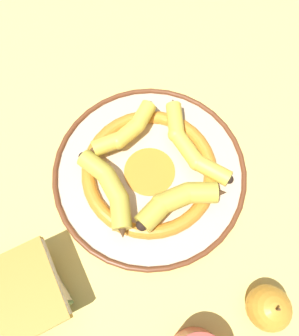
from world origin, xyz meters
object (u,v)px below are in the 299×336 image
decorative_bowl (150,172)px  apple (268,308)px  banana_a (190,144)px  banana_b (178,201)px  banana_c (110,189)px  book_stack (7,302)px  banana_d (125,132)px

decorative_bowl → apple: 0.31m
decorative_bowl → banana_a: 0.10m
apple → banana_b: bearing=-128.4°
banana_c → book_stack: (0.22, -0.12, -0.01)m
banana_a → book_stack: size_ratio=0.71×
book_stack → banana_a: bearing=9.5°
decorative_bowl → banana_d: bearing=-132.8°
decorative_bowl → banana_a: (-0.06, 0.07, 0.04)m
banana_c → apple: bearing=-156.0°
banana_b → apple: size_ratio=1.80×
banana_b → book_stack: 0.33m
banana_b → decorative_bowl: bearing=-76.6°
banana_c → banana_d: (-0.12, -0.00, -0.00)m
book_stack → apple: 0.43m
banana_a → banana_c: size_ratio=1.08×
banana_c → book_stack: book_stack is taller
banana_c → banana_d: bearing=-40.7°
banana_a → apple: 0.31m
banana_b → banana_d: size_ratio=1.06×
book_stack → apple: same height
banana_c → apple: (0.14, 0.30, -0.02)m
banana_c → apple: 0.33m
banana_b → book_stack: book_stack is taller
banana_b → book_stack: bearing=6.9°
decorative_bowl → banana_b: banana_b is taller
banana_b → banana_c: bearing=-33.3°
decorative_bowl → apple: (0.20, 0.24, 0.02)m
banana_d → apple: (0.25, 0.30, -0.02)m
banana_b → banana_c: banana_b is taller
decorative_bowl → banana_b: (0.06, 0.06, 0.04)m
book_stack → banana_d: bearing=26.2°
banana_c → book_stack: size_ratio=0.65×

